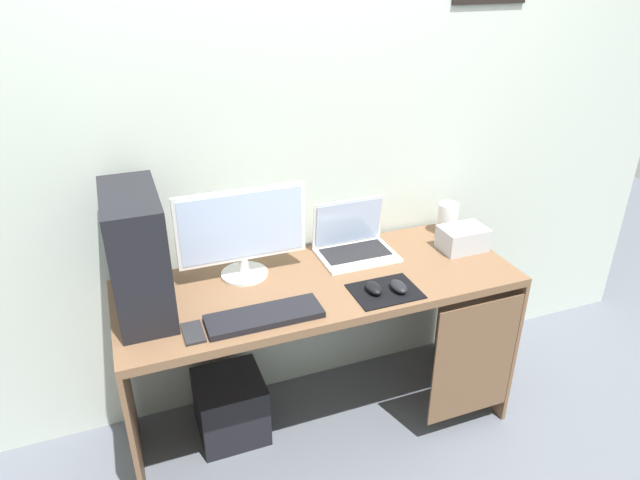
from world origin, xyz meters
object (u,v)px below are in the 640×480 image
at_px(projector, 463,238).
at_px(mouse_left, 374,288).
at_px(keyboard, 264,316).
at_px(mouse_right, 399,286).
at_px(cell_phone, 193,333).
at_px(subwoofer, 231,406).
at_px(speaker, 447,219).
at_px(pc_tower, 137,254).
at_px(monitor, 242,233).
at_px(laptop, 354,243).

bearing_deg(projector, mouse_left, -159.91).
xyz_separation_m(keyboard, mouse_right, (0.54, -0.01, 0.01)).
distance_m(cell_phone, subwoofer, 0.69).
xyz_separation_m(keyboard, cell_phone, (-0.25, 0.00, -0.01)).
relative_size(speaker, cell_phone, 1.15).
bearing_deg(pc_tower, subwoofer, 8.68).
height_order(monitor, keyboard, monitor).
relative_size(laptop, mouse_left, 3.42).
distance_m(monitor, subwoofer, 0.82).
height_order(monitor, mouse_right, monitor).
height_order(projector, subwoofer, projector).
bearing_deg(laptop, mouse_right, -84.62).
relative_size(pc_tower, subwoofer, 1.59).
relative_size(monitor, speaker, 3.44).
xyz_separation_m(speaker, cell_phone, (-1.24, -0.37, -0.07)).
relative_size(monitor, projector, 2.58).
distance_m(pc_tower, cell_phone, 0.34).
relative_size(laptop, projector, 1.64).
relative_size(mouse_left, cell_phone, 0.74).
bearing_deg(keyboard, cell_phone, 179.65).
height_order(speaker, cell_phone, speaker).
distance_m(speaker, projector, 0.16).
height_order(monitor, subwoofer, monitor).
xyz_separation_m(monitor, speaker, (0.98, 0.05, -0.12)).
bearing_deg(speaker, subwoofer, -174.54).
xyz_separation_m(speaker, projector, (-0.02, -0.16, -0.02)).
bearing_deg(projector, mouse_right, -153.24).
height_order(mouse_right, subwoofer, mouse_right).
height_order(laptop, mouse_left, laptop).
relative_size(keyboard, mouse_right, 4.38).
bearing_deg(mouse_left, projector, 20.09).
distance_m(speaker, subwoofer, 1.30).
relative_size(projector, cell_phone, 1.54).
relative_size(speaker, keyboard, 0.36).
relative_size(pc_tower, cell_phone, 3.53).
bearing_deg(cell_phone, monitor, 50.56).
distance_m(mouse_left, subwoofer, 0.88).
relative_size(keyboard, mouse_left, 4.38).
bearing_deg(keyboard, speaker, 20.62).
xyz_separation_m(pc_tower, speaker, (1.38, 0.15, -0.15)).
relative_size(monitor, mouse_right, 5.38).
bearing_deg(pc_tower, mouse_left, -13.76).
xyz_separation_m(pc_tower, keyboard, (0.39, -0.22, -0.22)).
bearing_deg(cell_phone, pc_tower, 121.35).
relative_size(monitor, subwoofer, 1.79).
bearing_deg(subwoofer, mouse_right, -22.88).
distance_m(projector, subwoofer, 1.27).
bearing_deg(monitor, laptop, 2.93).
height_order(projector, mouse_left, projector).
bearing_deg(monitor, subwoofer, -154.38).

